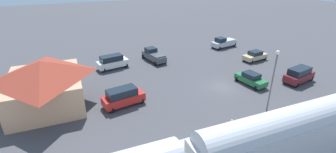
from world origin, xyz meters
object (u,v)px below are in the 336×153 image
Objects in this scene: station_building at (45,83)px; pickup_silver at (224,42)px; pedestrian_waiting_far at (231,126)px; sedan_green at (251,79)px; sedan_tan at (255,56)px; suv_red at (123,97)px; pickup_charcoal at (154,55)px; suv_white at (112,62)px; light_pole_near_platform at (274,74)px; suv_maroon at (299,75)px; pedestrian_on_platform at (273,117)px.

station_building is 34.48m from pickup_silver.
station_building reaches higher than pedestrian_waiting_far.
pedestrian_waiting_far is at bearing 132.07° from sedan_green.
suv_red is at bearing 104.12° from sedan_tan.
suv_red is at bearing 147.14° from pickup_charcoal.
suv_red is at bearing 175.17° from suv_white.
station_building is at bearing 50.64° from pedestrian_waiting_far.
light_pole_near_platform reaches higher than station_building.
suv_white is 0.71× the size of light_pole_near_platform.
suv_maroon is (-16.20, -16.26, 0.12)m from pickup_charcoal.
sedan_green is 0.65× the size of light_pole_near_platform.
station_building is at bearing 56.81° from pedestrian_on_platform.
station_building is 1.86× the size of pickup_charcoal.
light_pole_near_platform reaches higher than suv_white.
pickup_charcoal and pickup_silver have the same top height.
pickup_charcoal reaches higher than pedestrian_waiting_far.
suv_red is (-6.28, 24.96, 0.27)m from sedan_tan.
light_pole_near_platform is (-19.72, -13.94, 3.48)m from suv_white.
pickup_silver is at bearing -32.92° from pedestrian_waiting_far.
pedestrian_waiting_far is 0.36× the size of sedan_tan.
pickup_charcoal is at bearing -83.88° from suv_white.
suv_maroon is 0.71× the size of light_pole_near_platform.
suv_maroon is (-2.03, -6.80, 0.27)m from sedan_green.
light_pole_near_platform is (-7.54, -14.97, 3.48)m from suv_red.
suv_white is at bearing 96.12° from pickup_charcoal.
station_building is at bearing 79.45° from sedan_green.
sedan_tan is 0.91× the size of suv_red.
sedan_green is 17.88m from suv_red.
suv_maroon is 1.00× the size of suv_white.
suv_maroon is at bearing -65.99° from light_pole_near_platform.
suv_red reaches higher than sedan_tan.
suv_maroon reaches higher than sedan_green.
suv_maroon reaches higher than pickup_silver.
pickup_silver is (25.18, -11.27, -0.25)m from pedestrian_on_platform.
pedestrian_on_platform is 1.00× the size of pedestrian_waiting_far.
suv_white reaches higher than pedestrian_on_platform.
station_building is 33.36m from sedan_tan.
light_pole_near_platform is (2.71, -1.95, 3.35)m from pedestrian_on_platform.
station_building is 1.44× the size of light_pole_near_platform.
sedan_green is 0.91× the size of suv_maroon.
pedestrian_waiting_far is (0.39, 4.78, 0.00)m from pedestrian_on_platform.
suv_maroon is at bearing -178.90° from pickup_silver.
sedan_tan is at bearing -75.88° from suv_red.
pedestrian_waiting_far is at bearing 179.65° from pickup_charcoal.
sedan_tan is 0.91× the size of suv_maroon.
pickup_charcoal is 1.20× the size of sedan_tan.
pedestrian_on_platform reaches higher than sedan_green.
pickup_charcoal is at bearing -60.76° from station_building.
pickup_charcoal is at bearing 45.11° from suv_maroon.
pedestrian_on_platform is at bearing -168.69° from pickup_charcoal.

